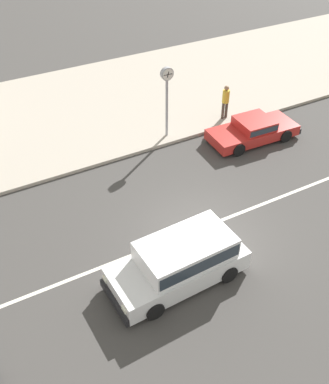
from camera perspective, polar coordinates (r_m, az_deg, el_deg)
ground_plane at (r=16.40m, az=4.27°, el=-4.77°), size 160.00×160.00×0.00m
lane_centre_stripe at (r=16.40m, az=4.27°, el=-4.76°), size 50.40×0.14×0.01m
kerb_strip at (r=24.04m, az=-9.13°, el=10.68°), size 68.00×10.00×0.15m
minivan_white_0 at (r=14.21m, az=2.14°, el=-8.55°), size 4.57×2.10×1.56m
sedan_red_5 at (r=21.27m, az=11.22°, el=7.80°), size 4.33×1.98×1.06m
street_clock at (r=20.03m, az=0.30°, el=13.21°), size 0.58×0.22×3.34m
pedestrian_far_end at (r=22.30m, az=7.77°, el=11.57°), size 0.34×0.34×1.71m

